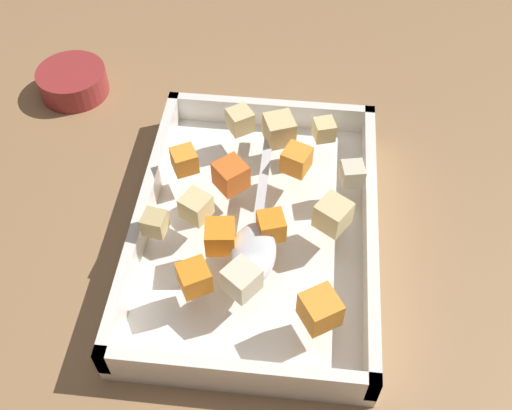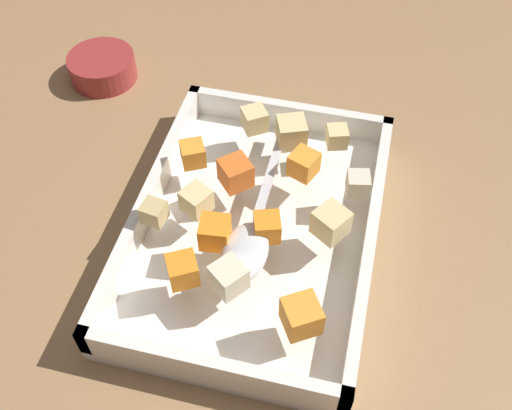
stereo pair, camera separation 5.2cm
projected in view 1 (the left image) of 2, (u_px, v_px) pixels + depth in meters
The scene contains 19 objects.
ground_plane at pixel (244, 231), 0.68m from camera, with size 4.00×4.00×0.00m, color #936D47.
baking_dish at pixel (256, 231), 0.66m from camera, with size 0.36×0.26×0.05m.
carrot_chunk_near_left at pixel (320, 309), 0.54m from camera, with size 0.03×0.03×0.03m, color orange.
carrot_chunk_near_spoon at pixel (231, 175), 0.65m from camera, with size 0.03×0.03×0.03m, color orange.
carrot_chunk_under_handle at pixel (296, 160), 0.66m from camera, with size 0.03×0.03×0.03m, color orange.
carrot_chunk_corner_nw at pixel (271, 226), 0.61m from camera, with size 0.03×0.03×0.03m, color orange.
carrot_chunk_corner_sw at pixel (184, 160), 0.66m from camera, with size 0.03×0.03×0.03m, color orange.
carrot_chunk_heap_top at pixel (220, 237), 0.60m from camera, with size 0.03×0.03×0.03m, color orange.
carrot_chunk_heap_side at pixel (194, 278), 0.57m from camera, with size 0.03×0.03×0.03m, color orange.
potato_chunk_rim_edge at pixel (196, 207), 0.62m from camera, with size 0.03×0.03×0.03m, color #E0CC89.
potato_chunk_far_left at pixel (324, 130), 0.70m from camera, with size 0.02×0.02×0.02m, color #E0CC89.
potato_chunk_far_right at pixel (240, 120), 0.70m from camera, with size 0.03×0.03×0.03m, color #E0CC89.
potato_chunk_mid_right at pixel (279, 130), 0.69m from camera, with size 0.03×0.03×0.03m, color #E0CC89.
potato_chunk_near_right at pixel (333, 215), 0.61m from camera, with size 0.03×0.03×0.03m, color #E0CC89.
potato_chunk_corner_ne at pixel (155, 223), 0.61m from camera, with size 0.02×0.02×0.02m, color tan.
potato_chunk_center at pixel (242, 280), 0.56m from camera, with size 0.03×0.03×0.03m, color beige.
parsnip_chunk_mid_left at pixel (352, 174), 0.65m from camera, with size 0.02×0.02×0.02m, color beige.
serving_spoon at pixel (255, 242), 0.60m from camera, with size 0.25×0.05×0.02m.
small_prep_bowl at pixel (73, 82), 0.82m from camera, with size 0.09×0.09×0.04m, color maroon.
Camera 1 is at (-0.40, -0.06, 0.55)m, focal length 42.02 mm.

